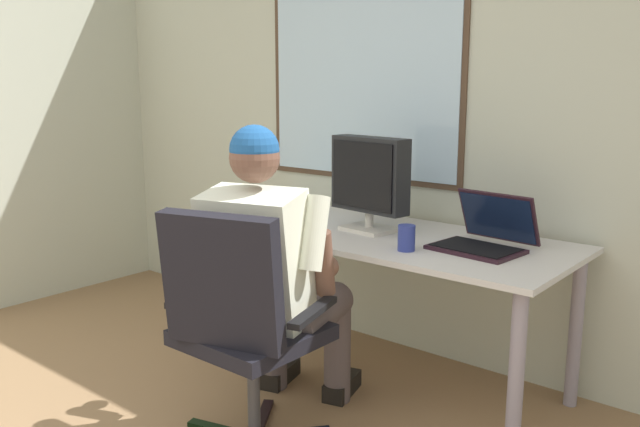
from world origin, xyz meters
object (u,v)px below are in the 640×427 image
Objects in this scene: desk at (378,251)px; book_stack at (283,205)px; person_seated at (272,272)px; coffee_mug at (406,238)px; wine_glass at (267,203)px; office_chair at (239,317)px; crt_monitor at (369,177)px; laptop at (486,234)px.

book_stack is (-0.65, 0.04, 0.13)m from desk.
coffee_mug is (0.35, 0.44, 0.11)m from person_seated.
book_stack is 1.92× the size of coffee_mug.
wine_glass reaches higher than desk.
office_chair is 7.18× the size of wine_glass.
book_stack is (-0.59, 0.04, -0.21)m from crt_monitor.
book_stack is at bearing 175.84° from crt_monitor.
laptop is at bearing 5.15° from desk.
office_chair is (-0.01, -0.89, -0.08)m from desk.
laptop reaches higher than coffee_mug.
coffee_mug is at bearing 67.13° from office_chair.
coffee_mug is at bearing -31.13° from crt_monitor.
laptop is (0.53, 0.94, 0.23)m from office_chair.
person_seated is 11.63× the size of coffee_mug.
coffee_mug is at bearing 51.58° from person_seated.
crt_monitor reaches higher than office_chair.
desk is 0.54m from laptop.
crt_monitor reaches higher than laptop.
desk is 1.43× the size of person_seated.
person_seated reaches higher than book_stack.
desk is at bearing 144.12° from coffee_mug.
wine_glass is (-0.57, -0.16, 0.18)m from desk.
office_chair is at bearing -87.00° from crt_monitor.
laptop is 1.87× the size of book_stack.
laptop is at bearing 60.71° from office_chair.
book_stack reaches higher than desk.
coffee_mug is (-0.24, -0.25, -0.01)m from laptop.
laptop is (0.59, 0.69, 0.12)m from person_seated.
desk is 16.64× the size of coffee_mug.
crt_monitor is 0.56m from wine_glass.
desk is at bearing -174.85° from laptop.
crt_monitor is 3.27× the size of wine_glass.
coffee_mug reaches higher than desk.
desk is at bearing 15.52° from wine_glass.
person_seated is 0.58m from coffee_mug.
desk is 0.66m from book_stack.
wine_glass is at bearing -68.75° from book_stack.
laptop is at bearing 46.64° from coffee_mug.
desk is at bearing 89.40° from office_chair.
coffee_mug is (0.85, -0.05, -0.04)m from wine_glass.
person_seated is 0.92m from laptop.
crt_monitor is 1.14× the size of laptop.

